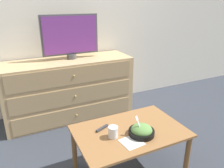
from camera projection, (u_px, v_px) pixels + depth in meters
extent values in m
plane|color=#383D47|center=(70.00, 106.00, 3.19)|extent=(12.00, 12.00, 0.00)
cube|color=white|center=(63.00, 12.00, 2.75)|extent=(12.00, 0.05, 2.60)
cube|color=tan|center=(69.00, 89.00, 2.79)|extent=(1.58, 0.50, 0.76)
cube|color=tan|center=(76.00, 115.00, 2.67)|extent=(1.46, 0.01, 0.20)
sphere|color=tan|center=(77.00, 115.00, 2.66)|extent=(0.02, 0.02, 0.02)
cube|color=tan|center=(75.00, 96.00, 2.58)|extent=(1.46, 0.01, 0.20)
sphere|color=tan|center=(75.00, 96.00, 2.57)|extent=(0.02, 0.02, 0.02)
cube|color=tan|center=(74.00, 76.00, 2.49)|extent=(1.46, 0.01, 0.20)
sphere|color=tan|center=(74.00, 76.00, 2.48)|extent=(0.02, 0.02, 0.02)
cylinder|color=#515156|center=(72.00, 56.00, 2.71)|extent=(0.12, 0.12, 0.06)
cube|color=#515156|center=(70.00, 35.00, 2.62)|extent=(0.69, 0.04, 0.47)
cube|color=#7A3893|center=(71.00, 35.00, 2.60)|extent=(0.65, 0.01, 0.43)
cube|color=#9E6B3D|center=(130.00, 131.00, 1.81)|extent=(0.90, 0.59, 0.02)
cylinder|color=brown|center=(187.00, 157.00, 1.84)|extent=(0.04, 0.04, 0.41)
cylinder|color=brown|center=(74.00, 148.00, 1.94)|extent=(0.04, 0.04, 0.41)
cylinder|color=brown|center=(151.00, 127.00, 2.28)|extent=(0.04, 0.04, 0.41)
cylinder|color=black|center=(141.00, 132.00, 1.74)|extent=(0.21, 0.21, 0.04)
ellipsoid|color=#66994C|center=(142.00, 130.00, 1.74)|extent=(0.17, 0.17, 0.09)
cube|color=white|center=(140.00, 127.00, 1.70)|extent=(0.03, 0.07, 0.12)
cube|color=white|center=(137.00, 118.00, 1.70)|extent=(0.03, 0.03, 0.03)
cylinder|color=beige|center=(113.00, 134.00, 1.71)|extent=(0.07, 0.07, 0.06)
cylinder|color=white|center=(113.00, 132.00, 1.70)|extent=(0.08, 0.08, 0.09)
cube|color=white|center=(132.00, 142.00, 1.65)|extent=(0.17, 0.17, 0.00)
cube|color=#38383D|center=(102.00, 128.00, 1.82)|extent=(0.13, 0.07, 0.02)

